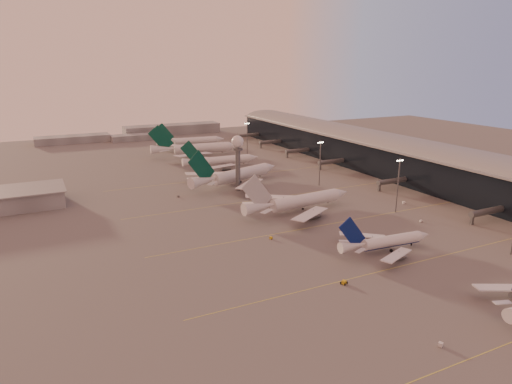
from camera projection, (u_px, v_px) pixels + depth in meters
name	position (u px, v px, depth m)	size (l,w,h in m)	color
ground	(384.00, 289.00, 137.98)	(700.00, 700.00, 0.00)	#605D5D
taxiway_markings	(350.00, 219.00, 199.03)	(180.00, 185.25, 0.02)	gold
terminal	(400.00, 158.00, 275.89)	(57.00, 362.00, 23.04)	black
radar_tower	(238.00, 152.00, 237.88)	(6.40, 6.40, 31.10)	#525459
mast_b	(398.00, 183.00, 205.02)	(3.60, 0.56, 25.00)	#525459
mast_c	(320.00, 161.00, 250.34)	(3.60, 0.56, 25.00)	#525459
mast_d	(247.00, 138.00, 327.14)	(3.60, 0.56, 25.00)	#525459
distant_horizon	(145.00, 132.00, 418.53)	(165.00, 37.50, 9.00)	slate
narrowbody_mid	(386.00, 244.00, 164.38)	(39.45, 31.41, 15.41)	silver
widebody_white	(299.00, 204.00, 208.54)	(58.57, 46.75, 20.60)	silver
greentail_a	(236.00, 178.00, 254.39)	(61.50, 48.85, 23.20)	silver
greentail_b	(221.00, 162.00, 297.05)	(52.37, 42.20, 19.01)	silver
greentail_c	(196.00, 150.00, 331.94)	(65.80, 52.85, 23.94)	silver
greentail_d	(191.00, 143.00, 367.94)	(56.28, 45.27, 20.45)	silver
gsv_truck_a	(441.00, 342.00, 110.03)	(5.87, 4.21, 2.25)	silver
gsv_tug_mid	(344.00, 282.00, 140.78)	(3.90, 4.65, 1.14)	gold
gsv_truck_b	(422.00, 220.00, 195.41)	(5.21, 2.80, 2.00)	silver
gsv_truck_c	(272.00, 236.00, 176.90)	(5.22, 3.45, 1.98)	gold
gsv_catering_b	(405.00, 199.00, 220.38)	(6.06, 4.43, 4.55)	silver
gsv_truck_d	(178.00, 195.00, 231.77)	(2.33, 5.14, 2.01)	#4F5254
gsv_tug_hangar	(267.00, 168.00, 293.30)	(3.43, 2.06, 0.98)	#4F5254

